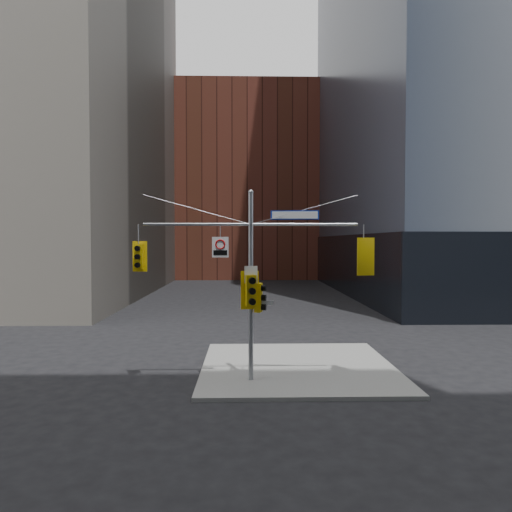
{
  "coord_description": "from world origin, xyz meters",
  "views": [
    {
      "loc": [
        -0.18,
        -15.04,
        5.36
      ],
      "look_at": [
        0.19,
        2.0,
        4.82
      ],
      "focal_mm": 32.0,
      "sensor_mm": 36.0,
      "label": 1
    }
  ],
  "objects_px": {
    "signal_assembly": "(251,267)",
    "traffic_light_west_arm": "(139,257)",
    "traffic_light_pole_front": "(251,291)",
    "street_sign_blade": "(295,215)",
    "traffic_light_east_arm": "(364,256)",
    "traffic_light_pole_side": "(259,298)",
    "regulatory_sign_arm": "(220,246)"
  },
  "relations": [
    {
      "from": "traffic_light_pole_side",
      "to": "traffic_light_east_arm",
      "type": "bearing_deg",
      "value": -75.53
    },
    {
      "from": "traffic_light_east_arm",
      "to": "traffic_light_pole_side",
      "type": "distance_m",
      "value": 4.21
    },
    {
      "from": "signal_assembly",
      "to": "traffic_light_pole_side",
      "type": "distance_m",
      "value": 1.21
    },
    {
      "from": "traffic_light_east_arm",
      "to": "street_sign_blade",
      "type": "xyz_separation_m",
      "value": [
        -2.6,
        0.0,
        1.55
      ]
    },
    {
      "from": "street_sign_blade",
      "to": "regulatory_sign_arm",
      "type": "relative_size",
      "value": 2.35
    },
    {
      "from": "traffic_light_east_arm",
      "to": "traffic_light_pole_side",
      "type": "bearing_deg",
      "value": -9.85
    },
    {
      "from": "traffic_light_pole_front",
      "to": "traffic_light_west_arm",
      "type": "bearing_deg",
      "value": 164.2
    },
    {
      "from": "signal_assembly",
      "to": "regulatory_sign_arm",
      "type": "distance_m",
      "value": 1.37
    },
    {
      "from": "signal_assembly",
      "to": "street_sign_blade",
      "type": "distance_m",
      "value": 2.54
    },
    {
      "from": "signal_assembly",
      "to": "traffic_light_pole_side",
      "type": "bearing_deg",
      "value": -0.76
    },
    {
      "from": "signal_assembly",
      "to": "traffic_light_pole_side",
      "type": "relative_size",
      "value": 7.38
    },
    {
      "from": "traffic_light_east_arm",
      "to": "regulatory_sign_arm",
      "type": "distance_m",
      "value": 5.4
    },
    {
      "from": "traffic_light_pole_side",
      "to": "street_sign_blade",
      "type": "height_order",
      "value": "street_sign_blade"
    },
    {
      "from": "traffic_light_pole_front",
      "to": "street_sign_blade",
      "type": "bearing_deg",
      "value": -2.68
    },
    {
      "from": "traffic_light_east_arm",
      "to": "traffic_light_pole_front",
      "type": "height_order",
      "value": "traffic_light_east_arm"
    },
    {
      "from": "traffic_light_west_arm",
      "to": "traffic_light_pole_front",
      "type": "height_order",
      "value": "traffic_light_west_arm"
    },
    {
      "from": "traffic_light_east_arm",
      "to": "traffic_light_pole_side",
      "type": "xyz_separation_m",
      "value": [
        -3.92,
        -0.0,
        -1.54
      ]
    },
    {
      "from": "traffic_light_west_arm",
      "to": "traffic_light_east_arm",
      "type": "relative_size",
      "value": 0.81
    },
    {
      "from": "traffic_light_west_arm",
      "to": "traffic_light_pole_front",
      "type": "xyz_separation_m",
      "value": [
        4.18,
        -0.28,
        -1.25
      ]
    },
    {
      "from": "traffic_light_pole_front",
      "to": "regulatory_sign_arm",
      "type": "distance_m",
      "value": 2.0
    },
    {
      "from": "signal_assembly",
      "to": "traffic_light_west_arm",
      "type": "relative_size",
      "value": 6.99
    },
    {
      "from": "traffic_light_pole_front",
      "to": "traffic_light_east_arm",
      "type": "bearing_deg",
      "value": -8.39
    },
    {
      "from": "signal_assembly",
      "to": "traffic_light_west_arm",
      "type": "height_order",
      "value": "signal_assembly"
    },
    {
      "from": "traffic_light_west_arm",
      "to": "traffic_light_pole_front",
      "type": "distance_m",
      "value": 4.37
    },
    {
      "from": "signal_assembly",
      "to": "street_sign_blade",
      "type": "bearing_deg",
      "value": 0.11
    },
    {
      "from": "traffic_light_pole_front",
      "to": "regulatory_sign_arm",
      "type": "height_order",
      "value": "regulatory_sign_arm"
    },
    {
      "from": "signal_assembly",
      "to": "traffic_light_pole_side",
      "type": "xyz_separation_m",
      "value": [
        0.32,
        -0.0,
        -1.16
      ]
    },
    {
      "from": "traffic_light_pole_side",
      "to": "traffic_light_west_arm",
      "type": "bearing_deg",
      "value": 104.18
    },
    {
      "from": "traffic_light_pole_front",
      "to": "street_sign_blade",
      "type": "height_order",
      "value": "street_sign_blade"
    },
    {
      "from": "street_sign_blade",
      "to": "traffic_light_west_arm",
      "type": "bearing_deg",
      "value": -175.49
    },
    {
      "from": "traffic_light_west_arm",
      "to": "regulatory_sign_arm",
      "type": "distance_m",
      "value": 3.06
    },
    {
      "from": "traffic_light_west_arm",
      "to": "traffic_light_pole_front",
      "type": "relative_size",
      "value": 0.8
    }
  ]
}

